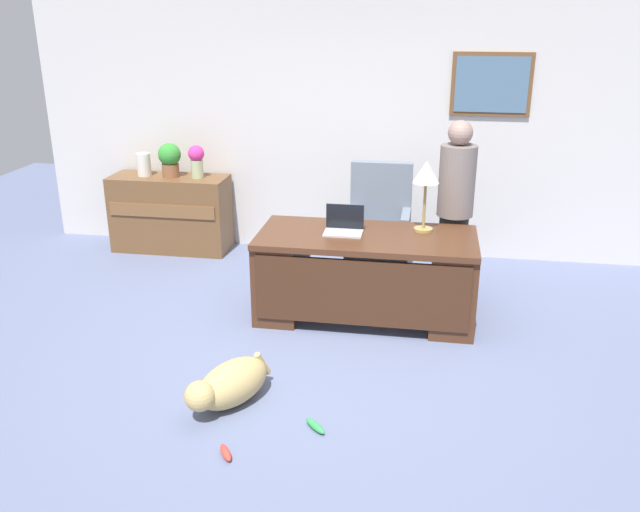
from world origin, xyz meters
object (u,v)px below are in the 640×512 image
object	(u,v)px
vase_with_flowers	(197,160)
person_standing	(455,209)
credenza	(171,213)
dog_lying	(229,384)
laptop	(344,226)
dog_toy_plush	(226,453)
potted_plant	(170,158)
armchair	(379,227)
dog_toy_bone	(315,426)
vase_empty	(144,164)
desk	(365,274)
desk_lamp	(426,177)

from	to	relation	value
vase_with_flowers	person_standing	bearing A→B (deg)	-16.44
credenza	dog_lying	xyz separation A→B (m)	(1.52, -2.90, -0.26)
laptop	dog_toy_plush	size ratio (longest dim) A/B	1.90
dog_toy_plush	credenza	bearing A→B (deg)	115.68
person_standing	potted_plant	distance (m)	3.08
armchair	dog_lying	xyz separation A→B (m)	(-0.78, -2.52, -0.34)
dog_lying	dog_toy_bone	world-z (taller)	dog_lying
armchair	potted_plant	size ratio (longest dim) A/B	3.09
vase_empty	potted_plant	size ratio (longest dim) A/B	0.67
potted_plant	dog_toy_bone	size ratio (longest dim) A/B	1.87
desk	vase_empty	distance (m)	2.95
person_standing	potted_plant	xyz separation A→B (m)	(-2.97, 0.79, 0.18)
armchair	laptop	xyz separation A→B (m)	(-0.22, -0.95, 0.31)
vase_empty	dog_toy_bone	bearing A→B (deg)	-52.15
credenza	person_standing	size ratio (longest dim) A/B	0.78
desk	vase_with_flowers	distance (m)	2.47
dog_toy_plush	desk	bearing A→B (deg)	73.15
desk	dog_lying	size ratio (longest dim) A/B	2.67
vase_with_flowers	dog_toy_bone	size ratio (longest dim) A/B	1.80
dog_lying	vase_with_flowers	size ratio (longest dim) A/B	1.97
potted_plant	dog_lying	bearing A→B (deg)	-62.93
desk	person_standing	size ratio (longest dim) A/B	1.12
desk	person_standing	world-z (taller)	person_standing
laptop	credenza	bearing A→B (deg)	147.41
vase_with_flowers	armchair	bearing A→B (deg)	-10.95
laptop	vase_with_flowers	world-z (taller)	vase_with_flowers
potted_plant	dog_toy_plush	distance (m)	3.94
person_standing	vase_with_flowers	bearing A→B (deg)	163.56
armchair	dog_toy_bone	distance (m)	2.75
credenza	vase_with_flowers	xyz separation A→B (m)	(0.33, 0.00, 0.61)
dog_lying	laptop	bearing A→B (deg)	70.50
person_standing	vase_with_flowers	distance (m)	2.79
desk_lamp	desk	bearing A→B (deg)	-154.66
desk_lamp	dog_toy_plush	world-z (taller)	desk_lamp
armchair	person_standing	distance (m)	0.88
desk	desk_lamp	bearing A→B (deg)	25.34
dog_lying	potted_plant	xyz separation A→B (m)	(-1.48, 2.91, 0.86)
desk	vase_with_flowers	world-z (taller)	vase_with_flowers
person_standing	dog_lying	bearing A→B (deg)	-125.02
desk	potted_plant	xyz separation A→B (m)	(-2.24, 1.40, 0.61)
desk	person_standing	bearing A→B (deg)	40.03
person_standing	dog_toy_plush	bearing A→B (deg)	-116.88
desk	credenza	size ratio (longest dim) A/B	1.44
desk	armchair	bearing A→B (deg)	88.54
desk_lamp	dog_toy_plush	distance (m)	2.78
armchair	dog_toy_plush	distance (m)	3.17
person_standing	potted_plant	world-z (taller)	person_standing
vase_empty	dog_toy_plush	size ratio (longest dim) A/B	1.44
vase_with_flowers	desk_lamp	bearing A→B (deg)	-26.17
desk	desk_lamp	distance (m)	0.95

